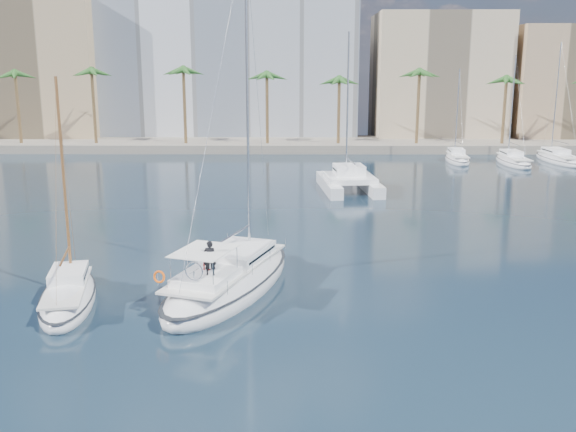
{
  "coord_description": "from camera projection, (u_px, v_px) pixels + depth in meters",
  "views": [
    {
      "loc": [
        -1.15,
        -34.61,
        11.79
      ],
      "look_at": [
        -1.37,
        1.5,
        3.4
      ],
      "focal_mm": 40.0,
      "sensor_mm": 36.0,
      "label": 1
    }
  ],
  "objects": [
    {
      "name": "seagull",
      "position": [
        201.0,
        262.0,
        38.07
      ],
      "size": [
        1.23,
        0.53,
        0.23
      ],
      "color": "silver",
      "rests_on": "ground"
    },
    {
      "name": "small_sloop",
      "position": [
        68.0,
        296.0,
        32.58
      ],
      "size": [
        4.28,
        8.75,
        12.04
      ],
      "rotation": [
        0.0,
        0.0,
        0.2
      ],
      "color": "white",
      "rests_on": "ground"
    },
    {
      "name": "quay",
      "position": [
        300.0,
        144.0,
        95.66
      ],
      "size": [
        120.0,
        14.0,
        1.2
      ],
      "primitive_type": "cube",
      "color": "gray",
      "rests_on": "ground"
    },
    {
      "name": "palm_centre",
      "position": [
        300.0,
        78.0,
        89.57
      ],
      "size": [
        3.6,
        3.6,
        12.3
      ],
      "color": "brown",
      "rests_on": "ground"
    },
    {
      "name": "palm_left",
      "position": [
        58.0,
        78.0,
        89.77
      ],
      "size": [
        3.6,
        3.6,
        12.3
      ],
      "color": "brown",
      "rests_on": "ground"
    },
    {
      "name": "ground",
      "position": [
        312.0,
        280.0,
        36.38
      ],
      "size": [
        160.0,
        160.0,
        0.0
      ],
      "primitive_type": "plane",
      "color": "black",
      "rests_on": "ground"
    },
    {
      "name": "palm_right",
      "position": [
        544.0,
        78.0,
        89.36
      ],
      "size": [
        3.6,
        3.6,
        12.3
      ],
      "color": "brown",
      "rests_on": "ground"
    },
    {
      "name": "building_tan_left",
      "position": [
        34.0,
        72.0,
        101.35
      ],
      "size": [
        22.0,
        14.0,
        22.0
      ],
      "primitive_type": "cube",
      "color": "tan",
      "rests_on": "ground"
    },
    {
      "name": "building_modern",
      "position": [
        226.0,
        53.0,
        104.38
      ],
      "size": [
        42.0,
        16.0,
        28.0
      ],
      "primitive_type": "cube",
      "color": "silver",
      "rests_on": "ground"
    },
    {
      "name": "building_beige",
      "position": [
        437.0,
        79.0,
        102.16
      ],
      "size": [
        20.0,
        14.0,
        20.0
      ],
      "primitive_type": "cube",
      "color": "tan",
      "rests_on": "ground"
    },
    {
      "name": "moored_yacht_a",
      "position": [
        457.0,
        162.0,
        82.03
      ],
      "size": [
        3.37,
        9.52,
        11.9
      ],
      "primitive_type": null,
      "rotation": [
        0.0,
        0.0,
        -0.07
      ],
      "color": "white",
      "rests_on": "ground"
    },
    {
      "name": "building_tan_right",
      "position": [
        567.0,
        86.0,
        100.32
      ],
      "size": [
        18.0,
        12.0,
        18.0
      ],
      "primitive_type": "cube",
      "color": "tan",
      "rests_on": "ground"
    },
    {
      "name": "moored_yacht_b",
      "position": [
        513.0,
        164.0,
        80.05
      ],
      "size": [
        3.32,
        10.83,
        13.72
      ],
      "primitive_type": null,
      "rotation": [
        0.0,
        0.0,
        -0.02
      ],
      "color": "white",
      "rests_on": "ground"
    },
    {
      "name": "moored_yacht_c",
      "position": [
        559.0,
        162.0,
        81.96
      ],
      "size": [
        3.98,
        12.33,
        15.54
      ],
      "primitive_type": null,
      "rotation": [
        0.0,
        0.0,
        0.03
      ],
      "color": "white",
      "rests_on": "ground"
    },
    {
      "name": "main_sloop",
      "position": [
        230.0,
        281.0,
        34.56
      ],
      "size": [
        8.29,
        13.87,
        19.63
      ],
      "rotation": [
        0.0,
        0.0,
        -0.33
      ],
      "color": "white",
      "rests_on": "ground"
    },
    {
      "name": "catamaran",
      "position": [
        349.0,
        179.0,
        62.79
      ],
      "size": [
        6.01,
        10.64,
        15.12
      ],
      "rotation": [
        0.0,
        0.0,
        0.09
      ],
      "color": "white",
      "rests_on": "ground"
    }
  ]
}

